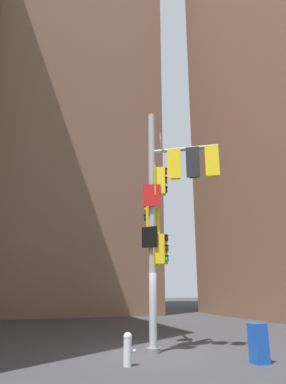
% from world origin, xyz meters
% --- Properties ---
extents(ground, '(120.00, 120.00, 0.00)m').
position_xyz_m(ground, '(0.00, 0.00, 0.00)').
color(ground, '#38383A').
extents(building_mid_block, '(15.28, 15.28, 47.27)m').
position_xyz_m(building_mid_block, '(-1.16, 21.74, 23.63)').
color(building_mid_block, brown).
rests_on(building_mid_block, ground).
extents(signal_pole_assembly, '(2.48, 3.62, 8.48)m').
position_xyz_m(signal_pole_assembly, '(0.44, -0.13, 4.92)').
color(signal_pole_assembly, '#9EA0A3').
rests_on(signal_pole_assembly, ground).
extents(fire_hydrant, '(0.33, 0.23, 0.85)m').
position_xyz_m(fire_hydrant, '(-1.34, -1.57, 0.45)').
color(fire_hydrant, silver).
rests_on(fire_hydrant, ground).
extents(newspaper_box, '(0.45, 0.36, 1.04)m').
position_xyz_m(newspaper_box, '(2.21, -2.45, 0.52)').
color(newspaper_box, '#194CB2').
rests_on(newspaper_box, ground).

